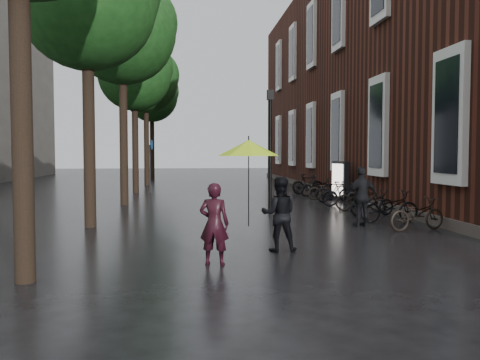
{
  "coord_description": "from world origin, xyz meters",
  "views": [
    {
      "loc": [
        -1.46,
        -7.22,
        2.04
      ],
      "look_at": [
        -0.14,
        5.3,
        1.37
      ],
      "focal_mm": 38.0,
      "sensor_mm": 36.0,
      "label": 1
    }
  ],
  "objects": [
    {
      "name": "brick_building",
      "position": [
        10.47,
        19.46,
        5.99
      ],
      "size": [
        10.2,
        33.2,
        12.0
      ],
      "color": "#38160F",
      "rests_on": "ground"
    },
    {
      "name": "ground",
      "position": [
        0.0,
        0.0,
        0.0
      ],
      "size": [
        120.0,
        120.0,
        0.0
      ],
      "primitive_type": "plane",
      "color": "black"
    },
    {
      "name": "street_trees",
      "position": [
        -3.99,
        15.91,
        6.34
      ],
      "size": [
        4.33,
        34.03,
        8.91
      ],
      "color": "black",
      "rests_on": "ground"
    },
    {
      "name": "ad_lightbox",
      "position": [
        4.98,
        13.57,
        0.85
      ],
      "size": [
        0.26,
        1.11,
        1.68
      ],
      "rotation": [
        0.0,
        0.0,
        0.18
      ],
      "color": "black",
      "rests_on": "ground"
    },
    {
      "name": "person_black",
      "position": [
        0.44,
        3.09,
        0.77
      ],
      "size": [
        0.81,
        0.67,
        1.55
      ],
      "primitive_type": "imported",
      "rotation": [
        0.0,
        0.0,
        3.03
      ],
      "color": "black",
      "rests_on": "ground"
    },
    {
      "name": "cycle_sign",
      "position": [
        -3.27,
        18.92,
        1.78
      ],
      "size": [
        0.14,
        0.49,
        2.69
      ],
      "rotation": [
        0.0,
        0.0,
        -0.14
      ],
      "color": "#262628",
      "rests_on": "ground"
    },
    {
      "name": "person_burgundy",
      "position": [
        -0.97,
        1.94,
        0.75
      ],
      "size": [
        0.62,
        0.49,
        1.5
      ],
      "primitive_type": "imported",
      "rotation": [
        0.0,
        0.0,
        2.88
      ],
      "color": "black",
      "rests_on": "ground"
    },
    {
      "name": "lamp_post",
      "position": [
        1.36,
        9.82,
        2.53
      ],
      "size": [
        0.21,
        0.21,
        4.16
      ],
      "rotation": [
        0.0,
        0.0,
        -0.33
      ],
      "color": "black",
      "rests_on": "ground"
    },
    {
      "name": "lime_umbrella",
      "position": [
        -0.25,
        2.6,
        2.14
      ],
      "size": [
        1.21,
        1.21,
        1.77
      ],
      "rotation": [
        0.0,
        0.0,
        -0.14
      ],
      "color": "black",
      "rests_on": "ground"
    },
    {
      "name": "parked_bicycles",
      "position": [
        4.55,
        11.8,
        0.45
      ],
      "size": [
        2.04,
        14.13,
        0.99
      ],
      "color": "black",
      "rests_on": "ground"
    },
    {
      "name": "pedestrian_walking",
      "position": [
        3.36,
        6.33,
        0.83
      ],
      "size": [
        1.04,
        0.61,
        1.66
      ],
      "primitive_type": "imported",
      "rotation": [
        0.0,
        0.0,
        3.36
      ],
      "color": "black",
      "rests_on": "ground"
    }
  ]
}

